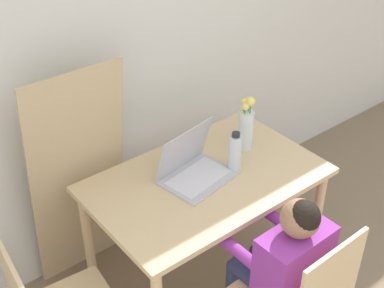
{
  "coord_description": "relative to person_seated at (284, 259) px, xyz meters",
  "views": [
    {
      "loc": [
        -1.57,
        0.02,
        2.32
      ],
      "look_at": [
        -0.25,
        1.68,
        0.89
      ],
      "focal_mm": 50.0,
      "sensor_mm": 36.0,
      "label": 1
    }
  ],
  "objects": [
    {
      "name": "laptop",
      "position": [
        -0.03,
        0.6,
        0.17
      ],
      "size": [
        0.38,
        0.31,
        0.26
      ],
      "rotation": [
        0.0,
        0.0,
        0.17
      ],
      "color": "#B2B2B7",
      "rests_on": "dining_table"
    },
    {
      "name": "cardboard_panel",
      "position": [
        -0.45,
        1.0,
        0.05
      ],
      "size": [
        0.51,
        0.2,
        1.29
      ],
      "color": "tan",
      "rests_on": "ground_plane"
    },
    {
      "name": "water_bottle",
      "position": [
        0.17,
        0.52,
        0.22
      ],
      "size": [
        0.07,
        0.07,
        0.22
      ],
      "color": "silver",
      "rests_on": "dining_table"
    },
    {
      "name": "wall_back",
      "position": [
        0.22,
        1.15,
        0.65
      ],
      "size": [
        6.4,
        0.05,
        2.5
      ],
      "color": "silver",
      "rests_on": "ground_plane"
    },
    {
      "name": "flower_vase",
      "position": [
        0.34,
        0.62,
        0.25
      ],
      "size": [
        0.08,
        0.08,
        0.31
      ],
      "color": "silver",
      "rests_on": "dining_table"
    },
    {
      "name": "dining_table",
      "position": [
        0.01,
        0.55,
        0.02
      ],
      "size": [
        1.15,
        0.72,
        0.71
      ],
      "color": "#D6B784",
      "rests_on": "ground_plane"
    },
    {
      "name": "person_seated",
      "position": [
        0.0,
        0.0,
        0.0
      ],
      "size": [
        0.35,
        0.43,
        0.96
      ],
      "rotation": [
        0.0,
        0.0,
        3.16
      ],
      "color": "purple",
      "rests_on": "ground_plane"
    }
  ]
}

